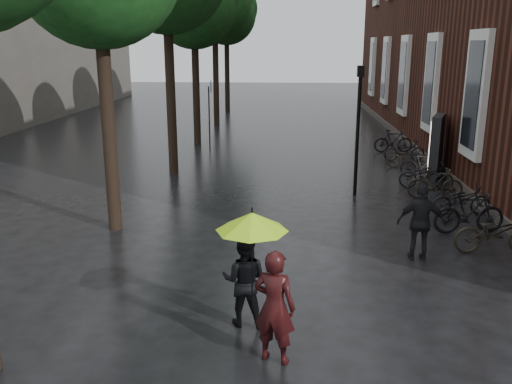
# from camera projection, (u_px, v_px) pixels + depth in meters

# --- Properties ---
(person_burgundy) EXTENTS (0.71, 0.59, 1.68)m
(person_burgundy) POSITION_uv_depth(u_px,v_px,m) (275.00, 307.00, 7.58)
(person_burgundy) COLOR black
(person_burgundy) RESTS_ON ground
(person_black) EXTENTS (0.80, 0.66, 1.53)m
(person_black) POSITION_uv_depth(u_px,v_px,m) (244.00, 280.00, 8.63)
(person_black) COLOR black
(person_black) RESTS_ON ground
(lime_umbrella) EXTENTS (1.08, 1.08, 1.59)m
(lime_umbrella) POSITION_uv_depth(u_px,v_px,m) (252.00, 222.00, 7.85)
(lime_umbrella) COLOR black
(lime_umbrella) RESTS_ON ground
(pedestrian_walking) EXTENTS (0.99, 0.47, 1.65)m
(pedestrian_walking) POSITION_uv_depth(u_px,v_px,m) (421.00, 222.00, 11.23)
(pedestrian_walking) COLOR black
(pedestrian_walking) RESTS_ON ground
(parked_bicycles) EXTENTS (1.97, 12.04, 1.04)m
(parked_bicycles) POSITION_uv_depth(u_px,v_px,m) (432.00, 177.00, 16.63)
(parked_bicycles) COLOR black
(parked_bicycles) RESTS_ON ground
(ad_lightbox) EXTENTS (0.32, 1.42, 2.14)m
(ad_lightbox) POSITION_uv_depth(u_px,v_px,m) (436.00, 147.00, 18.08)
(ad_lightbox) COLOR black
(ad_lightbox) RESTS_ON ground
(lamp_post) EXTENTS (0.20, 0.20, 3.81)m
(lamp_post) POSITION_uv_depth(u_px,v_px,m) (358.00, 118.00, 15.73)
(lamp_post) COLOR black
(lamp_post) RESTS_ON ground
(cycle_sign) EXTENTS (0.15, 0.53, 2.90)m
(cycle_sign) POSITION_uv_depth(u_px,v_px,m) (210.00, 103.00, 23.56)
(cycle_sign) COLOR #262628
(cycle_sign) RESTS_ON ground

